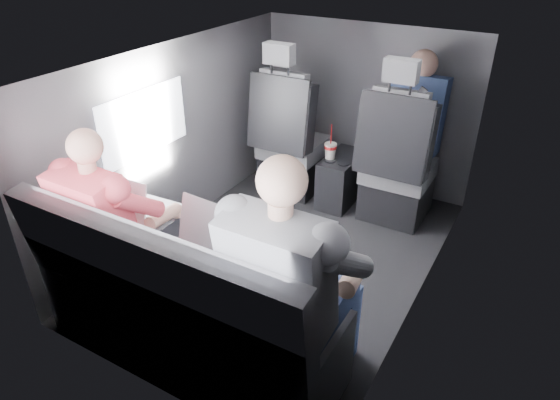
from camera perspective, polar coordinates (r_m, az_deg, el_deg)
The scene contains 19 objects.
floor at distance 3.47m, azimuth 0.87°, elevation -6.32°, with size 2.60×2.60×0.00m, color black.
ceiling at distance 2.90m, azimuth 1.07°, elevation 15.88°, with size 2.60×2.60×0.00m, color #B2B2AD.
panel_left at distance 3.61m, azimuth -11.69°, elevation 6.79°, with size 0.02×2.60×1.35m, color #56565B.
panel_right at distance 2.85m, azimuth 16.95°, elevation -0.33°, with size 0.02×2.60×1.35m, color #56565B.
panel_front at distance 4.23m, azimuth 9.74°, elevation 10.34°, with size 1.80×0.02×1.35m, color #56565B.
panel_back at distance 2.25m, azimuth -15.63°, elevation -8.90°, with size 1.80×0.02×1.35m, color #56565B.
side_window at distance 3.32m, azimuth -15.18°, elevation 8.50°, with size 0.02×0.75×0.42m, color white.
seatbelt at distance 3.49m, azimuth 13.00°, elevation 8.05°, with size 0.05×0.01×0.65m, color black.
front_seat_left at distance 4.11m, azimuth 1.17°, elevation 6.08°, with size 0.52×0.58×1.26m.
front_seat_right at distance 3.80m, azimuth 13.15°, elevation 3.22°, with size 0.52×0.58×1.26m.
center_console at distance 4.05m, azimuth 7.00°, elevation 2.36°, with size 0.24×0.48×0.41m.
rear_bench at distance 2.61m, azimuth -10.87°, elevation -12.53°, with size 1.60×0.57×0.92m.
soda_cup at distance 3.88m, azimuth 5.77°, elevation 5.63°, with size 0.10×0.10×0.29m.
laptop_white at distance 2.90m, azimuth -16.18°, elevation -0.60°, with size 0.37×0.35×0.26m.
laptop_silver at distance 2.57m, azimuth -6.54°, elevation -3.57°, with size 0.39×0.36×0.27m.
laptop_black at distance 2.38m, azimuth 3.08°, elevation -6.80°, with size 0.32×0.30×0.21m.
passenger_rear_left at distance 2.77m, azimuth -17.99°, elevation -2.80°, with size 0.48×0.61×1.20m.
passenger_rear_right at distance 2.18m, azimuth 1.55°, elevation -9.54°, with size 0.55×0.66×1.30m.
passenger_front_right at distance 3.89m, azimuth 15.30°, elevation 9.21°, with size 0.40×0.40×0.81m.
Camera 1 is at (1.37, -2.46, 2.03)m, focal length 32.00 mm.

